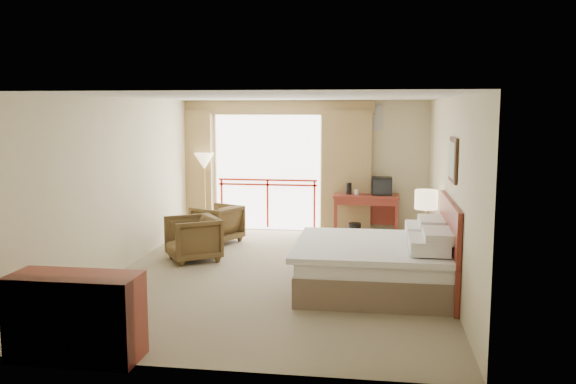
% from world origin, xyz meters
% --- Properties ---
extents(floor, '(7.00, 7.00, 0.00)m').
position_xyz_m(floor, '(0.00, 0.00, 0.00)').
color(floor, '#817458').
rests_on(floor, ground).
extents(ceiling, '(7.00, 7.00, 0.00)m').
position_xyz_m(ceiling, '(0.00, 0.00, 2.70)').
color(ceiling, white).
rests_on(ceiling, wall_back).
extents(wall_back, '(5.00, 0.00, 5.00)m').
position_xyz_m(wall_back, '(0.00, 3.50, 1.35)').
color(wall_back, beige).
rests_on(wall_back, ground).
extents(wall_front, '(5.00, 0.00, 5.00)m').
position_xyz_m(wall_front, '(0.00, -3.50, 1.35)').
color(wall_front, beige).
rests_on(wall_front, ground).
extents(wall_left, '(0.00, 7.00, 7.00)m').
position_xyz_m(wall_left, '(-2.50, 0.00, 1.35)').
color(wall_left, beige).
rests_on(wall_left, ground).
extents(wall_right, '(0.00, 7.00, 7.00)m').
position_xyz_m(wall_right, '(2.50, 0.00, 1.35)').
color(wall_right, beige).
rests_on(wall_right, ground).
extents(balcony_door, '(2.40, 0.00, 2.40)m').
position_xyz_m(balcony_door, '(-0.80, 3.48, 1.20)').
color(balcony_door, white).
rests_on(balcony_door, wall_back).
extents(balcony_railing, '(2.09, 0.03, 1.02)m').
position_xyz_m(balcony_railing, '(-0.80, 3.46, 0.81)').
color(balcony_railing, red).
rests_on(balcony_railing, wall_back).
extents(curtain_left, '(1.00, 0.26, 2.50)m').
position_xyz_m(curtain_left, '(-2.45, 3.35, 1.25)').
color(curtain_left, olive).
rests_on(curtain_left, wall_back).
extents(curtain_right, '(1.00, 0.26, 2.50)m').
position_xyz_m(curtain_right, '(0.85, 3.35, 1.25)').
color(curtain_right, olive).
rests_on(curtain_right, wall_back).
extents(valance, '(4.40, 0.22, 0.28)m').
position_xyz_m(valance, '(-0.80, 3.38, 2.55)').
color(valance, olive).
rests_on(valance, wall_back).
extents(hvac_vent, '(0.50, 0.04, 0.50)m').
position_xyz_m(hvac_vent, '(1.30, 3.47, 2.35)').
color(hvac_vent, silver).
rests_on(hvac_vent, wall_back).
extents(bed, '(2.13, 2.06, 0.97)m').
position_xyz_m(bed, '(1.50, -0.60, 0.38)').
color(bed, brown).
rests_on(bed, floor).
extents(headboard, '(0.06, 2.10, 1.30)m').
position_xyz_m(headboard, '(2.46, -0.60, 0.65)').
color(headboard, maroon).
rests_on(headboard, wall_right).
extents(framed_art, '(0.04, 0.72, 0.60)m').
position_xyz_m(framed_art, '(2.47, -0.60, 1.85)').
color(framed_art, black).
rests_on(framed_art, wall_right).
extents(nightstand, '(0.42, 0.50, 0.57)m').
position_xyz_m(nightstand, '(2.26, 0.80, 0.28)').
color(nightstand, maroon).
rests_on(nightstand, floor).
extents(table_lamp, '(0.37, 0.37, 0.65)m').
position_xyz_m(table_lamp, '(2.26, 0.85, 1.08)').
color(table_lamp, tan).
rests_on(table_lamp, nightstand).
extents(phone, '(0.17, 0.14, 0.07)m').
position_xyz_m(phone, '(2.21, 0.65, 0.61)').
color(phone, black).
rests_on(phone, nightstand).
extents(desk, '(1.29, 0.62, 0.84)m').
position_xyz_m(desk, '(1.27, 3.12, 0.65)').
color(desk, maroon).
rests_on(desk, floor).
extents(tv, '(0.39, 0.31, 0.36)m').
position_xyz_m(tv, '(1.57, 3.06, 1.02)').
color(tv, black).
rests_on(tv, desk).
extents(coffee_maker, '(0.13, 0.13, 0.23)m').
position_xyz_m(coffee_maker, '(0.92, 3.07, 0.95)').
color(coffee_maker, black).
rests_on(coffee_maker, desk).
extents(cup, '(0.08, 0.08, 0.11)m').
position_xyz_m(cup, '(1.07, 3.02, 0.89)').
color(cup, white).
rests_on(cup, desk).
extents(wastebasket, '(0.31, 0.31, 0.31)m').
position_xyz_m(wastebasket, '(1.05, 2.79, 0.15)').
color(wastebasket, black).
rests_on(wastebasket, floor).
extents(armchair_far, '(1.04, 1.03, 0.71)m').
position_xyz_m(armchair_far, '(-1.53, 2.10, 0.00)').
color(armchair_far, '#44321A').
rests_on(armchair_far, floor).
extents(armchair_near, '(1.12, 1.12, 0.75)m').
position_xyz_m(armchair_near, '(-1.57, 0.67, 0.00)').
color(armchair_near, '#44321A').
rests_on(armchair_near, floor).
extents(side_table, '(0.51, 0.51, 0.56)m').
position_xyz_m(side_table, '(-1.82, 1.59, 0.38)').
color(side_table, black).
rests_on(side_table, floor).
extents(book, '(0.25, 0.28, 0.02)m').
position_xyz_m(book, '(-1.82, 1.59, 0.57)').
color(book, white).
rests_on(book, side_table).
extents(floor_lamp, '(0.41, 0.41, 1.62)m').
position_xyz_m(floor_lamp, '(-2.07, 3.15, 1.40)').
color(floor_lamp, tan).
rests_on(floor_lamp, floor).
extents(dresser, '(1.32, 0.56, 0.88)m').
position_xyz_m(dresser, '(-1.53, -3.43, 0.44)').
color(dresser, maroon).
rests_on(dresser, floor).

